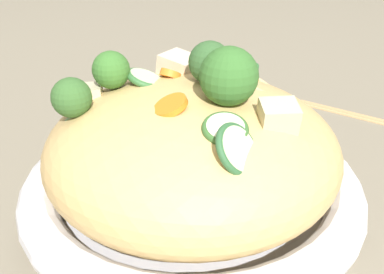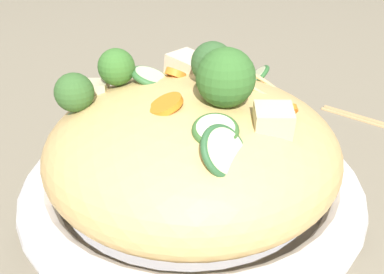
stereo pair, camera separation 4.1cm
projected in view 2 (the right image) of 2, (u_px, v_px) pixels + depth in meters
ground_plane at (192, 217)px, 0.46m from camera, size 3.00×3.00×0.00m
serving_bowl at (192, 193)px, 0.44m from camera, size 0.34×0.34×0.06m
noodle_heap at (192, 148)px, 0.42m from camera, size 0.28×0.28×0.13m
broccoli_florets at (175, 76)px, 0.38m from camera, size 0.17×0.14×0.08m
carrot_coins at (197, 96)px, 0.39m from camera, size 0.14×0.11×0.03m
zucchini_slices at (209, 105)px, 0.39m from camera, size 0.18×0.21×0.05m
chicken_chunks at (190, 85)px, 0.42m from camera, size 0.22×0.13×0.04m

